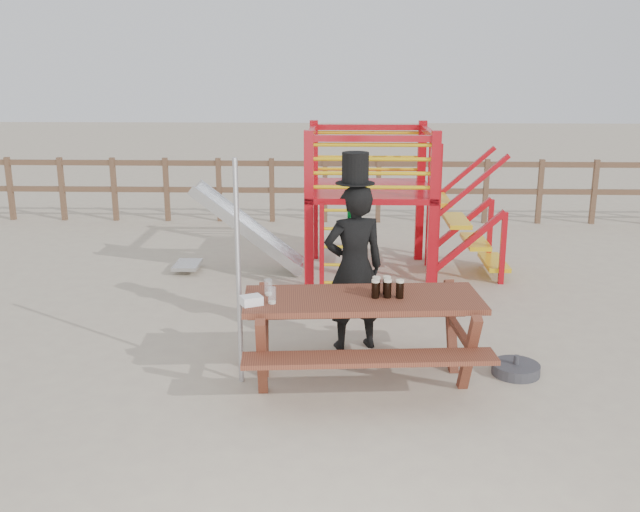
# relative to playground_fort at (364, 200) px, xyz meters

# --- Properties ---
(ground) EXTENTS (60.00, 60.00, 0.00)m
(ground) POSITION_rel_playground_fort_xyz_m (-0.12, -3.58, -1.07)
(ground) COLOR #B7AA8E
(ground) RESTS_ON ground
(back_fence) EXTENTS (15.09, 0.09, 1.20)m
(back_fence) POSITION_rel_playground_fort_xyz_m (-0.12, 3.42, -0.34)
(back_fence) COLOR brown
(back_fence) RESTS_ON ground
(playground_fort) EXTENTS (4.71, 1.84, 2.10)m
(playground_fort) POSITION_rel_playground_fort_xyz_m (0.00, 0.00, 0.00)
(playground_fort) COLOR #B30B15
(playground_fort) RESTS_ON ground
(picnic_table) EXTENTS (2.28, 1.67, 0.84)m
(picnic_table) POSITION_rel_playground_fort_xyz_m (-0.10, -3.58, -0.54)
(picnic_table) COLOR brown
(picnic_table) RESTS_ON ground
(man_with_hat) EXTENTS (0.73, 0.58, 2.07)m
(man_with_hat) POSITION_rel_playground_fort_xyz_m (-0.17, -2.74, -0.15)
(man_with_hat) COLOR black
(man_with_hat) RESTS_ON ground
(metal_pole) EXTENTS (0.05, 0.05, 2.12)m
(metal_pole) POSITION_rel_playground_fort_xyz_m (-1.23, -3.62, -0.01)
(metal_pole) COLOR #B2B2B7
(metal_pole) RESTS_ON ground
(parasol_base) EXTENTS (0.46, 0.46, 0.19)m
(parasol_base) POSITION_rel_playground_fort_xyz_m (1.40, -3.38, -1.02)
(parasol_base) COLOR #343439
(parasol_base) RESTS_ON ground
(paper_bag) EXTENTS (0.22, 0.21, 0.08)m
(paper_bag) POSITION_rel_playground_fort_xyz_m (-1.09, -3.83, -0.19)
(paper_bag) COLOR white
(paper_bag) RESTS_ON picnic_table
(stout_pints) EXTENTS (0.30, 0.19, 0.17)m
(stout_pints) POSITION_rel_playground_fort_xyz_m (0.11, -3.56, -0.14)
(stout_pints) COLOR black
(stout_pints) RESTS_ON picnic_table
(empty_glasses) EXTENTS (0.13, 0.31, 0.15)m
(empty_glasses) POSITION_rel_playground_fort_xyz_m (-0.94, -3.67, -0.16)
(empty_glasses) COLOR silver
(empty_glasses) RESTS_ON picnic_table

